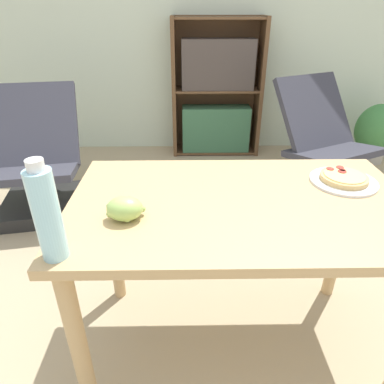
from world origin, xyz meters
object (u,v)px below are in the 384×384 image
drink_bottle (47,214)px  lounge_chair_near (38,174)px  pizza_on_plate (344,179)px  potted_plant_floor (377,132)px  grape_bunch (125,209)px  bookshelf (217,95)px  lounge_chair_far (322,155)px

drink_bottle → lounge_chair_near: size_ratio=0.33×
pizza_on_plate → potted_plant_floor: bearing=57.9°
pizza_on_plate → drink_bottle: size_ratio=0.88×
drink_bottle → lounge_chair_near: 1.80m
pizza_on_plate → lounge_chair_near: lounge_chair_near is taller
grape_bunch → bookshelf: size_ratio=0.10×
grape_bunch → drink_bottle: (-0.17, -0.19, 0.10)m
lounge_chair_near → bookshelf: size_ratio=0.68×
grape_bunch → lounge_chair_far: 2.19m
lounge_chair_far → drink_bottle: bearing=-154.6°
lounge_chair_near → lounge_chair_far: same height
lounge_chair_near → lounge_chair_far: 2.25m
drink_bottle → lounge_chair_far: (1.49, 1.85, -0.61)m
pizza_on_plate → bookshelf: size_ratio=0.20×
lounge_chair_far → potted_plant_floor: size_ratio=1.66×
lounge_chair_near → drink_bottle: bearing=-74.1°
lounge_chair_far → potted_plant_floor: (0.72, 0.54, 0.02)m
pizza_on_plate → lounge_chair_near: (-1.72, 1.09, -0.49)m
pizza_on_plate → bookshelf: 2.26m
pizza_on_plate → drink_bottle: 1.09m
grape_bunch → potted_plant_floor: grape_bunch is taller
pizza_on_plate → lounge_chair_near: 2.10m
drink_bottle → lounge_chair_far: bearing=51.0°
potted_plant_floor → bookshelf: bearing=169.6°
lounge_chair_far → bookshelf: (-0.83, 0.82, 0.31)m
grape_bunch → potted_plant_floor: size_ratio=0.22×
grape_bunch → lounge_chair_far: lounge_chair_far is taller
pizza_on_plate → potted_plant_floor: 2.35m
drink_bottle → potted_plant_floor: size_ratio=0.51×
drink_bottle → lounge_chair_far: 2.45m
lounge_chair_near → lounge_chair_far: (2.23, 0.32, 0.00)m
drink_bottle → lounge_chair_far: drink_bottle is taller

